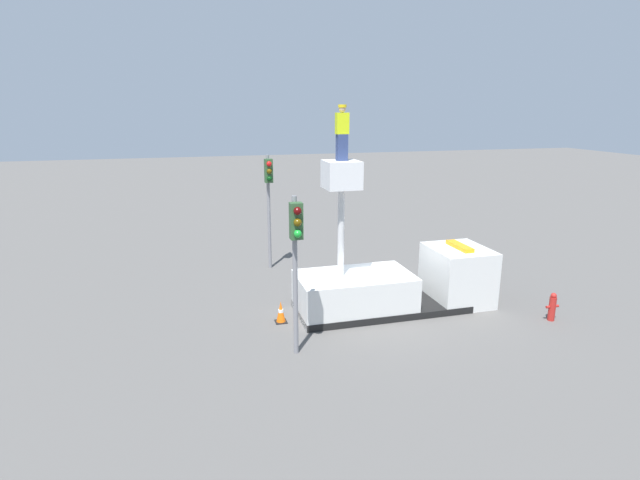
{
  "coord_description": "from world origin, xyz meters",
  "views": [
    {
      "loc": [
        -6.46,
        -15.37,
        6.97
      ],
      "look_at": [
        -2.57,
        -1.18,
        3.05
      ],
      "focal_mm": 28.0,
      "sensor_mm": 36.0,
      "label": 1
    }
  ],
  "objects_px": {
    "worker": "(342,133)",
    "fire_hydrant": "(552,307)",
    "bucket_truck": "(395,284)",
    "traffic_light_across": "(269,190)",
    "traffic_light_pole": "(296,246)",
    "traffic_cone_rear": "(281,312)"
  },
  "relations": [
    {
      "from": "traffic_light_pole",
      "to": "fire_hydrant",
      "type": "relative_size",
      "value": 4.75
    },
    {
      "from": "bucket_truck",
      "to": "traffic_cone_rear",
      "type": "xyz_separation_m",
      "value": [
        -4.15,
        -0.12,
        -0.58
      ]
    },
    {
      "from": "bucket_truck",
      "to": "worker",
      "type": "distance_m",
      "value": 5.64
    },
    {
      "from": "bucket_truck",
      "to": "fire_hydrant",
      "type": "height_order",
      "value": "bucket_truck"
    },
    {
      "from": "traffic_light_across",
      "to": "worker",
      "type": "bearing_deg",
      "value": -75.63
    },
    {
      "from": "worker",
      "to": "traffic_light_pole",
      "type": "height_order",
      "value": "worker"
    },
    {
      "from": "worker",
      "to": "traffic_light_pole",
      "type": "bearing_deg",
      "value": -129.79
    },
    {
      "from": "bucket_truck",
      "to": "traffic_light_across",
      "type": "xyz_separation_m",
      "value": [
        -3.49,
        5.66,
        2.63
      ]
    },
    {
      "from": "traffic_light_pole",
      "to": "traffic_cone_rear",
      "type": "height_order",
      "value": "traffic_light_pole"
    },
    {
      "from": "traffic_light_pole",
      "to": "worker",
      "type": "bearing_deg",
      "value": 50.21
    },
    {
      "from": "bucket_truck",
      "to": "traffic_light_pole",
      "type": "bearing_deg",
      "value": -148.65
    },
    {
      "from": "worker",
      "to": "traffic_light_pole",
      "type": "relative_size",
      "value": 0.37
    },
    {
      "from": "traffic_cone_rear",
      "to": "traffic_light_across",
      "type": "bearing_deg",
      "value": 83.44
    },
    {
      "from": "traffic_light_pole",
      "to": "fire_hydrant",
      "type": "distance_m",
      "value": 9.27
    },
    {
      "from": "worker",
      "to": "fire_hydrant",
      "type": "relative_size",
      "value": 1.78
    },
    {
      "from": "fire_hydrant",
      "to": "traffic_cone_rear",
      "type": "bearing_deg",
      "value": 165.62
    },
    {
      "from": "worker",
      "to": "traffic_light_across",
      "type": "distance_m",
      "value": 6.41
    },
    {
      "from": "traffic_light_pole",
      "to": "fire_hydrant",
      "type": "bearing_deg",
      "value": 0.85
    },
    {
      "from": "traffic_light_pole",
      "to": "traffic_cone_rear",
      "type": "xyz_separation_m",
      "value": [
        -0.02,
        2.4,
        -2.96
      ]
    },
    {
      "from": "worker",
      "to": "fire_hydrant",
      "type": "bearing_deg",
      "value": -19.54
    },
    {
      "from": "traffic_cone_rear",
      "to": "traffic_light_pole",
      "type": "bearing_deg",
      "value": -89.57
    },
    {
      "from": "bucket_truck",
      "to": "worker",
      "type": "bearing_deg",
      "value": 180.0
    }
  ]
}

